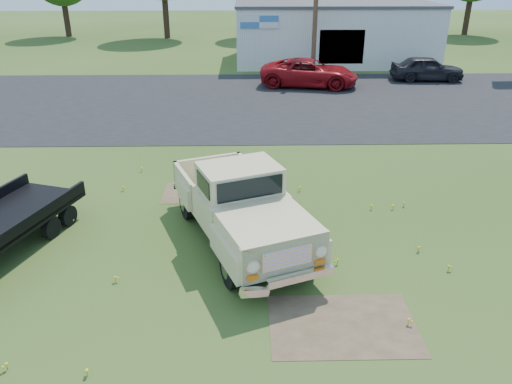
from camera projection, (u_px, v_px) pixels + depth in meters
ground at (264, 249)px, 12.89m from camera, size 140.00×140.00×0.00m
asphalt_lot at (254, 102)px, 26.50m from camera, size 90.00×14.00×0.02m
dirt_patch_a at (343, 325)px, 10.20m from camera, size 3.00×2.00×0.01m
dirt_patch_b at (198, 193)px, 16.03m from camera, size 2.20×1.60×0.01m
commercial_building at (332, 32)px, 36.62m from camera, size 14.20×8.20×4.15m
utility_pole_mid at (316, 0)px, 31.00m from camera, size 1.60×0.30×9.00m
vintage_pickup_truck at (240, 204)px, 12.83m from camera, size 4.34×6.40×2.16m
red_pickup at (309, 73)px, 29.42m from camera, size 6.09×3.67×1.58m
dark_sedan at (427, 69)px, 30.87m from camera, size 4.45×1.98×1.49m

